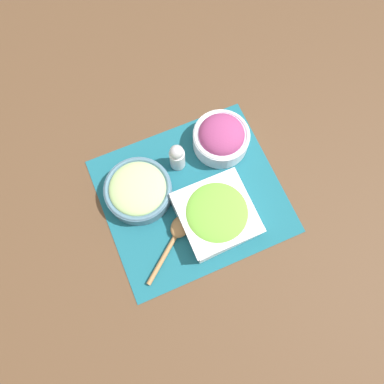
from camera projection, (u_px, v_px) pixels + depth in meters
ground_plane at (192, 196)px, 1.02m from camera, size 3.00×3.00×0.00m
placemat at (192, 196)px, 1.02m from camera, size 0.48×0.42×0.00m
lettuce_bowl at (216, 214)px, 0.96m from camera, size 0.19×0.19×0.07m
cucumber_bowl at (138, 190)px, 0.99m from camera, size 0.18×0.18×0.07m
onion_bowl at (221, 137)px, 1.03m from camera, size 0.16×0.16×0.09m
wooden_spoon at (177, 233)px, 0.97m from camera, size 0.18×0.15×0.03m
pepper_shaker at (176, 157)px, 1.00m from camera, size 0.04×0.04×0.10m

